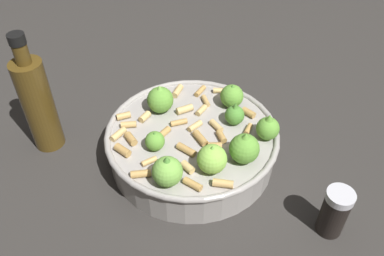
{
  "coord_description": "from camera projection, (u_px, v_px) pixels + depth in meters",
  "views": [
    {
      "loc": [
        0.22,
        -0.44,
        0.53
      ],
      "look_at": [
        0.0,
        0.0,
        0.07
      ],
      "focal_mm": 37.47,
      "sensor_mm": 36.0,
      "label": 1
    }
  ],
  "objects": [
    {
      "name": "ground_plane",
      "position": [
        192.0,
        157.0,
        0.72
      ],
      "size": [
        2.4,
        2.4,
        0.0
      ],
      "primitive_type": "plane",
      "color": "#2D2B28"
    },
    {
      "name": "olive_oil_bottle",
      "position": [
        38.0,
        103.0,
        0.69
      ],
      "size": [
        0.05,
        0.05,
        0.23
      ],
      "color": "#4C3814",
      "rests_on": "ground"
    },
    {
      "name": "pepper_shaker",
      "position": [
        334.0,
        212.0,
        0.58
      ],
      "size": [
        0.04,
        0.04,
        0.09
      ],
      "color": "black",
      "rests_on": "ground"
    },
    {
      "name": "cooking_pan",
      "position": [
        193.0,
        142.0,
        0.69
      ],
      "size": [
        0.3,
        0.3,
        0.12
      ],
      "color": "#9E9993",
      "rests_on": "ground"
    }
  ]
}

